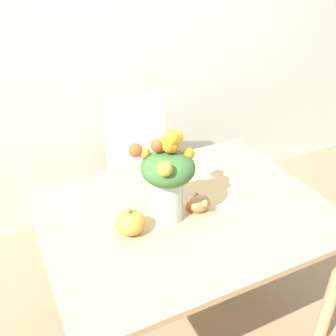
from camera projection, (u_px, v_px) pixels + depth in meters
The scene contains 7 objects.
ground_plane at pixel (182, 320), 2.12m from camera, with size 12.00×12.00×0.00m, color #8E7556.
wall_back at pixel (95, 20), 2.32m from camera, with size 8.00×0.06×2.70m.
dining_table at pixel (184, 227), 1.79m from camera, with size 1.25×0.96×0.74m.
flower_vase at pixel (168, 176), 1.59m from camera, with size 0.25×0.24×0.41m.
pumpkin at pixel (130, 222), 1.58m from camera, with size 0.12×0.12×0.11m.
turkey_figurine at pixel (198, 201), 1.72m from camera, with size 0.10×0.13×0.08m.
dining_chair_near_window at pixel (142, 168), 2.55m from camera, with size 0.46×0.46×0.93m.
Camera 1 is at (-0.67, -1.22, 1.80)m, focal length 42.00 mm.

